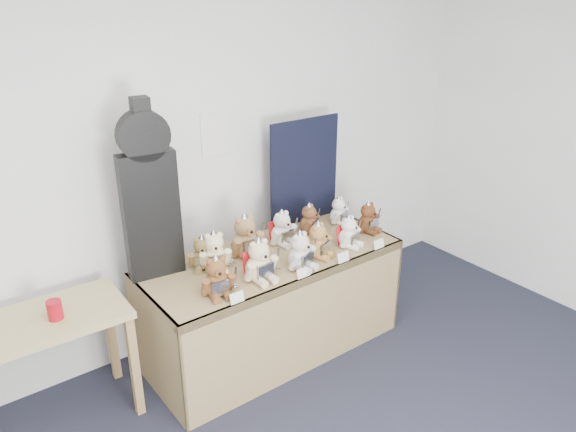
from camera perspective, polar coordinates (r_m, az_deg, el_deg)
room_shell at (r=3.92m, az=-7.45°, el=8.19°), size 6.00×6.00×6.00m
display_table at (r=3.86m, az=-0.98°, el=-6.60°), size 1.80×0.76×0.75m
side_table at (r=3.55m, az=-23.19°, el=-11.15°), size 0.90×0.52×0.74m
guitar_case at (r=3.48m, az=-13.92°, el=2.27°), size 0.35×0.14×1.13m
navy_board at (r=4.22m, az=1.67°, el=4.54°), size 0.60×0.04×0.80m
red_cup at (r=3.42m, az=-22.61°, el=-8.81°), size 0.08×0.08×0.11m
teddy_front_far_left at (r=3.36m, az=-7.21°, el=-6.26°), size 0.23×0.21×0.29m
teddy_front_left at (r=3.50m, az=-2.91°, el=-4.67°), size 0.25×0.21×0.31m
teddy_front_centre at (r=3.63m, az=1.30°, el=-3.71°), size 0.24×0.21×0.29m
teddy_front_right at (r=3.78m, az=3.14°, el=-2.62°), size 0.23×0.21×0.27m
teddy_front_far_right at (r=3.95m, az=6.21°, el=-1.71°), size 0.21×0.19×0.25m
teddy_front_end at (r=4.19m, az=8.15°, el=-0.28°), size 0.21×0.18×0.26m
teddy_back_left at (r=3.65m, az=-7.46°, el=-3.70°), size 0.24×0.23×0.29m
teddy_back_centre_left at (r=3.79m, az=-4.32°, el=-2.20°), size 0.27×0.22×0.33m
teddy_back_centre_right at (r=3.95m, az=-0.58°, el=-1.37°), size 0.23×0.20×0.28m
teddy_back_right at (r=4.13m, az=2.22°, el=-0.41°), size 0.21×0.20×0.25m
teddy_back_end at (r=4.31m, az=5.20°, el=0.45°), size 0.20×0.18×0.23m
teddy_back_far_left at (r=3.68m, az=-8.66°, el=-3.84°), size 0.20×0.20×0.25m
entry_card_a at (r=3.31m, az=-5.22°, el=-8.26°), size 0.09×0.02×0.06m
entry_card_b at (r=3.55m, az=1.48°, el=-5.83°), size 0.08×0.02×0.06m
entry_card_c at (r=3.75m, az=5.63°, el=-4.18°), size 0.09×0.02×0.07m
entry_card_d at (r=3.97m, az=9.22°, el=-2.82°), size 0.09×0.02×0.06m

